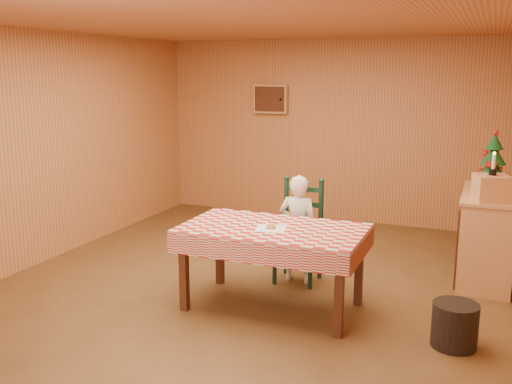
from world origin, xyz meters
TOP-DOWN VIEW (x-y plane):
  - ground at (0.00, 0.00)m, footprint 6.00×6.00m
  - cabin_walls at (-0.00, 0.53)m, footprint 5.10×6.05m
  - dining_table at (0.40, -0.37)m, footprint 1.66×0.96m
  - ladder_chair at (0.40, 0.42)m, footprint 0.44×0.40m
  - seated_child at (0.40, 0.36)m, footprint 0.41×0.27m
  - napkin at (0.40, -0.42)m, footprint 0.31×0.31m
  - donut at (0.40, -0.42)m, footprint 0.11×0.11m
  - shelf_unit at (2.19, 1.18)m, footprint 0.54×1.24m
  - crate at (2.20, 0.78)m, footprint 0.38×0.38m
  - christmas_tree at (2.20, 1.43)m, footprint 0.34×0.34m
  - flower_arrangement at (2.15, 1.73)m, footprint 0.26×0.26m
  - candle_set at (2.20, 0.78)m, footprint 0.07×0.07m
  - storage_bin at (2.01, -0.54)m, footprint 0.42×0.42m

SIDE VIEW (x-z plane):
  - ground at x=0.00m, z-range 0.00..0.00m
  - storage_bin at x=2.01m, z-range 0.00..0.36m
  - shelf_unit at x=2.19m, z-range 0.00..0.93m
  - ladder_chair at x=0.40m, z-range -0.04..1.04m
  - seated_child at x=0.40m, z-range 0.00..1.12m
  - dining_table at x=0.40m, z-range 0.30..1.07m
  - napkin at x=0.40m, z-range 0.77..0.77m
  - donut at x=0.40m, z-range 0.77..0.80m
  - crate at x=2.20m, z-range 0.93..1.18m
  - flower_arrangement at x=2.15m, z-range 0.93..1.30m
  - christmas_tree at x=2.20m, z-range 0.90..1.52m
  - candle_set at x=2.20m, z-range 1.13..1.36m
  - cabin_walls at x=0.00m, z-range 0.50..3.15m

